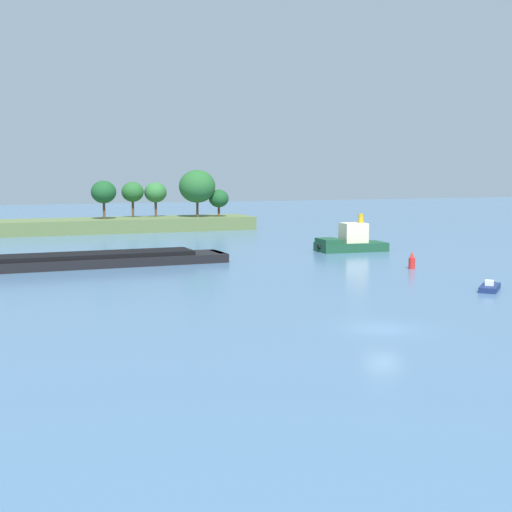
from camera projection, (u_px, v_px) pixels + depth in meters
ground_plane at (383, 329)px, 48.24m from camera, size 400.00×400.00×0.00m
treeline_island at (130, 215)px, 127.05m from camera, size 50.45×10.47×10.87m
small_motorboat at (490, 287)px, 63.89m from camera, size 3.86×3.77×0.98m
tugboat at (350, 242)px, 95.46m from camera, size 9.51×4.92×4.96m
cargo_barge at (57, 260)px, 78.78m from camera, size 36.48×6.17×5.60m
channel_buoy_red at (412, 261)px, 78.13m from camera, size 0.70×0.70×1.90m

